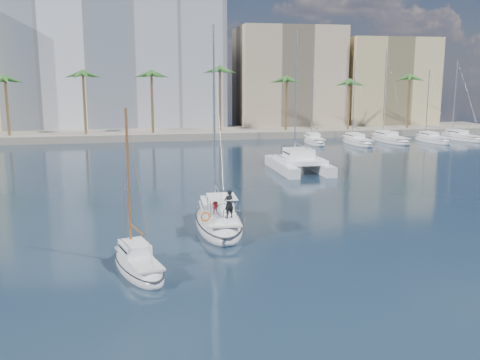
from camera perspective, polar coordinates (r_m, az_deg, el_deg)
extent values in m
plane|color=black|center=(36.72, 1.71, -5.65)|extent=(160.00, 160.00, 0.00)
cube|color=gray|center=(96.16, -6.25, 4.98)|extent=(120.00, 14.00, 1.20)
cube|color=silver|center=(107.48, -13.49, 12.53)|extent=(42.00, 16.00, 28.00)
cube|color=tan|center=(108.49, 5.10, 10.65)|extent=(20.00, 14.00, 20.00)
cube|color=#C9B67E|center=(113.78, 15.25, 9.82)|extent=(18.00, 12.00, 18.00)
cylinder|color=brown|center=(91.81, -6.10, 7.61)|extent=(0.44, 0.44, 10.50)
sphere|color=#2E6124|center=(91.66, -6.17, 10.89)|extent=(3.60, 3.60, 3.60)
cylinder|color=brown|center=(100.55, 13.77, 7.65)|extent=(0.44, 0.44, 10.50)
sphere|color=#2E6124|center=(100.41, 13.91, 10.64)|extent=(3.60, 3.60, 3.60)
ellipsoid|color=silver|center=(38.08, -2.32, -4.57)|extent=(3.52, 10.00, 2.05)
ellipsoid|color=black|center=(38.01, -2.32, -4.15)|extent=(3.56, 10.10, 0.18)
cube|color=silver|center=(37.70, -2.30, -3.51)|extent=(2.52, 7.50, 0.12)
cube|color=white|center=(38.71, -2.49, -2.58)|extent=(2.24, 3.31, 0.60)
cube|color=black|center=(38.71, -2.49, -2.55)|extent=(2.25, 2.93, 0.14)
cylinder|color=#B7BABF|center=(38.88, -2.75, 6.71)|extent=(0.15, 0.15, 12.96)
cylinder|color=#B7BABF|center=(37.62, -2.36, -1.10)|extent=(0.26, 3.99, 0.11)
cube|color=white|center=(35.81, -1.96, -3.89)|extent=(1.97, 2.54, 0.36)
cube|color=silver|center=(35.39, -1.96, -1.78)|extent=(1.97, 2.54, 0.04)
torus|color=silver|center=(34.73, -1.78, -3.22)|extent=(0.96, 0.09, 0.96)
torus|color=#D8570B|center=(34.32, -3.71, -3.93)|extent=(0.64, 0.22, 0.64)
imported|color=black|center=(34.48, -1.18, -2.56)|extent=(0.80, 0.68, 1.86)
imported|color=maroon|center=(35.67, -2.67, -2.73)|extent=(0.68, 0.65, 1.11)
ellipsoid|color=silver|center=(30.20, -10.77, -9.12)|extent=(3.72, 6.75, 1.51)
ellipsoid|color=black|center=(30.12, -10.79, -8.74)|extent=(3.76, 6.81, 0.18)
cube|color=silver|center=(29.89, -10.74, -8.17)|extent=(2.72, 5.04, 0.12)
cube|color=white|center=(30.46, -11.16, -7.10)|extent=(1.89, 2.40, 0.60)
cube|color=black|center=(30.45, -11.16, -7.07)|extent=(1.84, 2.17, 0.14)
cylinder|color=brown|center=(30.25, -11.81, -0.05)|extent=(0.15, 0.15, 7.96)
cylinder|color=brown|center=(29.60, -10.95, -5.20)|extent=(0.82, 2.53, 0.11)
cube|color=silver|center=(60.56, 4.42, 1.47)|extent=(1.29, 10.57, 1.10)
cube|color=silver|center=(61.78, 8.06, 1.58)|extent=(1.29, 10.57, 1.10)
cube|color=white|center=(60.53, 6.42, 2.15)|extent=(4.73, 5.84, 0.50)
cube|color=white|center=(60.92, 6.29, 2.87)|extent=(2.93, 3.19, 1.00)
cube|color=black|center=(60.92, 6.29, 2.92)|extent=(2.95, 2.77, 0.18)
cylinder|color=#B7BABF|center=(61.87, 5.97, 9.08)|extent=(0.18, 0.18, 14.08)
ellipsoid|color=silver|center=(40.74, -0.75, -3.32)|extent=(0.23, 0.45, 0.21)
sphere|color=silver|center=(40.93, -0.80, -3.22)|extent=(0.12, 0.12, 0.12)
cube|color=gray|center=(40.68, -1.19, -3.30)|extent=(0.52, 0.19, 0.12)
cube|color=gray|center=(40.78, -0.30, -3.26)|extent=(0.52, 0.19, 0.12)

